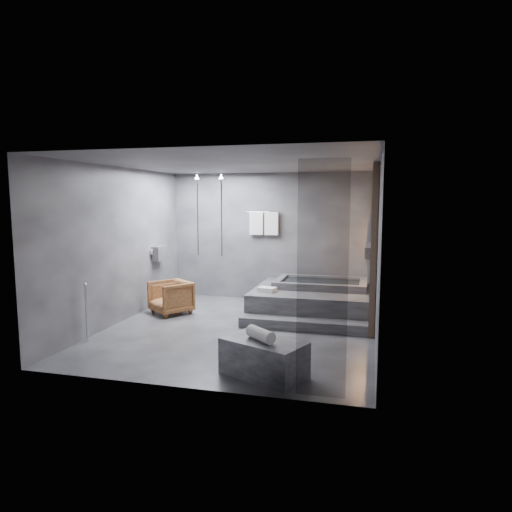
# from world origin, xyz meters

# --- Properties ---
(room) EXTENTS (5.00, 5.04, 2.82)m
(room) POSITION_xyz_m (0.40, 0.24, 1.73)
(room) COLOR #2B2B2D
(room) RESTS_ON ground
(tub_deck) EXTENTS (2.20, 2.00, 0.50)m
(tub_deck) POSITION_xyz_m (1.05, 1.45, 0.25)
(tub_deck) COLOR #303032
(tub_deck) RESTS_ON ground
(tub_step) EXTENTS (2.20, 0.36, 0.18)m
(tub_step) POSITION_xyz_m (1.05, 0.27, 0.09)
(tub_step) COLOR #303032
(tub_step) RESTS_ON ground
(concrete_bench) EXTENTS (1.18, 0.94, 0.47)m
(concrete_bench) POSITION_xyz_m (0.88, -1.91, 0.23)
(concrete_bench) COLOR #39383B
(concrete_bench) RESTS_ON ground
(driftwood_chair) EXTENTS (0.97, 0.97, 0.64)m
(driftwood_chair) POSITION_xyz_m (-1.63, 0.76, 0.32)
(driftwood_chair) COLOR #4A2812
(driftwood_chair) RESTS_ON ground
(rolled_towel) EXTENTS (0.43, 0.41, 0.16)m
(rolled_towel) POSITION_xyz_m (0.84, -1.93, 0.54)
(rolled_towel) COLOR white
(rolled_towel) RESTS_ON concrete_bench
(deck_towel) EXTENTS (0.36, 0.29, 0.08)m
(deck_towel) POSITION_xyz_m (0.28, 0.90, 0.54)
(deck_towel) COLOR silver
(deck_towel) RESTS_ON tub_deck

